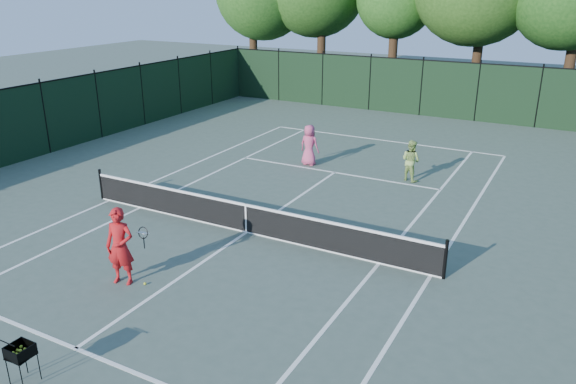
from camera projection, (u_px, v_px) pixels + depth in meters
The scene contains 17 objects.
ground at pixel (246, 232), 16.55m from camera, with size 90.00×90.00×0.00m, color #465549.
sideline_doubles_left at pixel (110, 200), 19.00m from camera, with size 0.10×23.77×0.01m, color white.
sideline_doubles_right at pixel (431, 275), 14.10m from camera, with size 0.10×23.77×0.01m, color white.
sideline_singles_left at pixel (140, 208), 18.39m from camera, with size 0.10×23.77×0.01m, color white.
sideline_singles_right at pixel (379, 263), 14.71m from camera, with size 0.10×23.77×0.01m, color white.
baseline_far at pixel (382, 140), 26.35m from camera, with size 10.97×0.10×0.01m, color white.
service_line_near at pixel (76, 348), 11.27m from camera, with size 8.23×0.10×0.01m, color white.
service_line_far at pixel (335, 172), 21.83m from camera, with size 8.23×0.10×0.01m, color white.
center_service_line at pixel (246, 232), 16.55m from camera, with size 0.10×12.80×0.01m, color white.
tennis_net at pixel (246, 218), 16.39m from camera, with size 11.69×0.09×1.06m.
fence_far at pixel (421, 88), 30.87m from camera, with size 24.00×0.05×3.00m, color black.
coach at pixel (120, 246), 13.46m from camera, with size 0.89×0.83×1.94m.
player_pink at pixel (309, 145), 22.49m from camera, with size 0.83×0.57×1.64m.
player_green at pixel (411, 160), 20.71m from camera, with size 0.91×0.82×1.54m.
ball_hopper at pixel (20, 351), 10.11m from camera, with size 0.45×0.45×0.79m.
loose_ball_near_cart at pixel (19, 342), 11.43m from camera, with size 0.07×0.07×0.07m, color #BBCD29.
loose_ball_midcourt at pixel (145, 284), 13.66m from camera, with size 0.07×0.07×0.07m, color gold.
Camera 1 is at (8.27, -12.69, 6.88)m, focal length 35.00 mm.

